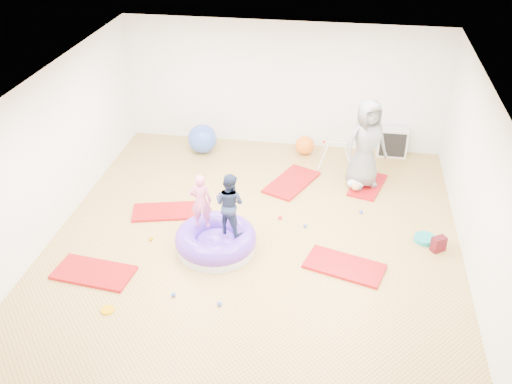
# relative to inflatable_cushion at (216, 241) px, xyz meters

# --- Properties ---
(room) EXTENTS (7.01, 8.01, 2.81)m
(room) POSITION_rel_inflatable_cushion_xyz_m (0.61, 0.18, 1.23)
(room) COLOR tan
(room) RESTS_ON ground
(gym_mat_front_left) EXTENTS (1.32, 0.76, 0.05)m
(gym_mat_front_left) POSITION_rel_inflatable_cushion_xyz_m (-1.79, -0.97, -0.14)
(gym_mat_front_left) COLOR red
(gym_mat_front_left) RESTS_ON ground
(gym_mat_mid_left) EXTENTS (1.27, 0.85, 0.05)m
(gym_mat_mid_left) POSITION_rel_inflatable_cushion_xyz_m (-1.20, 0.93, -0.14)
(gym_mat_mid_left) COLOR red
(gym_mat_mid_left) RESTS_ON ground
(gym_mat_center_back) EXTENTS (1.12, 1.45, 0.05)m
(gym_mat_center_back) POSITION_rel_inflatable_cushion_xyz_m (1.03, 2.39, -0.14)
(gym_mat_center_back) COLOR red
(gym_mat_center_back) RESTS_ON ground
(gym_mat_right) EXTENTS (1.38, 0.96, 0.05)m
(gym_mat_right) POSITION_rel_inflatable_cushion_xyz_m (2.17, -0.16, -0.14)
(gym_mat_right) COLOR red
(gym_mat_right) RESTS_ON ground
(gym_mat_rear_right) EXTENTS (0.83, 1.20, 0.05)m
(gym_mat_rear_right) POSITION_rel_inflatable_cushion_xyz_m (2.55, 2.52, -0.15)
(gym_mat_rear_right) COLOR red
(gym_mat_rear_right) RESTS_ON ground
(inflatable_cushion) EXTENTS (1.38, 1.38, 0.43)m
(inflatable_cushion) POSITION_rel_inflatable_cushion_xyz_m (0.00, 0.00, 0.00)
(inflatable_cushion) COLOR silver
(inflatable_cushion) RESTS_ON ground
(child_pink) EXTENTS (0.40, 0.29, 0.99)m
(child_pink) POSITION_rel_inflatable_cushion_xyz_m (-0.26, 0.13, 0.73)
(child_pink) COLOR pink
(child_pink) RESTS_ON inflatable_cushion
(child_navy) EXTENTS (0.64, 0.58, 1.09)m
(child_navy) POSITION_rel_inflatable_cushion_xyz_m (0.24, 0.06, 0.77)
(child_navy) COLOR navy
(child_navy) RESTS_ON inflatable_cushion
(adult_caregiver) EXTENTS (1.04, 0.93, 1.79)m
(adult_caregiver) POSITION_rel_inflatable_cushion_xyz_m (2.43, 2.53, 0.77)
(adult_caregiver) COLOR slate
(adult_caregiver) RESTS_ON gym_mat_rear_right
(infant) EXTENTS (0.34, 0.34, 0.20)m
(infant) POSITION_rel_inflatable_cushion_xyz_m (2.30, 2.31, -0.02)
(infant) COLOR #C6EDFE
(infant) RESTS_ON gym_mat_rear_right
(ball_pit_balls) EXTENTS (3.66, 3.04, 0.07)m
(ball_pit_balls) POSITION_rel_inflatable_cushion_xyz_m (0.35, 0.34, -0.13)
(ball_pit_balls) COLOR #EEAB00
(ball_pit_balls) RESTS_ON ground
(exercise_ball_blue) EXTENTS (0.64, 0.64, 0.64)m
(exercise_ball_blue) POSITION_rel_inflatable_cushion_xyz_m (-1.08, 3.46, 0.15)
(exercise_ball_blue) COLOR blue
(exercise_ball_blue) RESTS_ON ground
(exercise_ball_orange) EXTENTS (0.42, 0.42, 0.42)m
(exercise_ball_orange) POSITION_rel_inflatable_cushion_xyz_m (1.17, 3.73, 0.04)
(exercise_ball_orange) COLOR orange
(exercise_ball_orange) RESTS_ON ground
(infant_play_gym) EXTENTS (0.72, 0.68, 0.55)m
(infant_play_gym) POSITION_rel_inflatable_cushion_xyz_m (1.86, 3.31, 0.20)
(infant_play_gym) COLOR silver
(infant_play_gym) RESTS_ON ground
(cube_shelf) EXTENTS (0.64, 0.31, 0.64)m
(cube_shelf) POSITION_rel_inflatable_cushion_xyz_m (3.06, 3.97, 0.15)
(cube_shelf) COLOR silver
(cube_shelf) RESTS_ON ground
(balance_disc) EXTENTS (0.37, 0.37, 0.08)m
(balance_disc) POSITION_rel_inflatable_cushion_xyz_m (3.52, 0.81, -0.13)
(balance_disc) COLOR teal
(balance_disc) RESTS_ON ground
(backpack) EXTENTS (0.27, 0.25, 0.27)m
(backpack) POSITION_rel_inflatable_cushion_xyz_m (3.71, 0.56, -0.03)
(backpack) COLOR maroon
(backpack) RESTS_ON ground
(yellow_toy) EXTENTS (0.20, 0.20, 0.03)m
(yellow_toy) POSITION_rel_inflatable_cushion_xyz_m (-1.25, -1.74, -0.15)
(yellow_toy) COLOR #EEAB00
(yellow_toy) RESTS_ON ground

